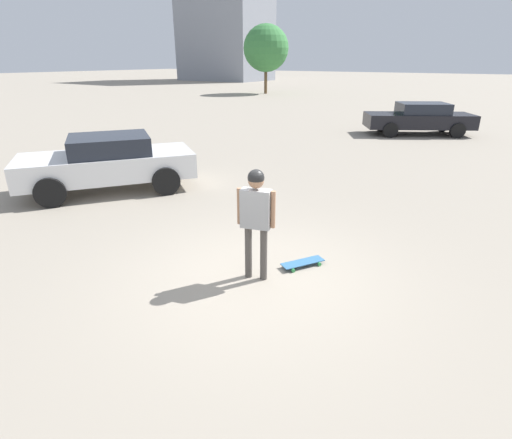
# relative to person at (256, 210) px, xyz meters

# --- Properties ---
(ground_plane) EXTENTS (220.00, 220.00, 0.00)m
(ground_plane) POSITION_rel_person_xyz_m (0.00, 0.00, -1.16)
(ground_plane) COLOR gray
(person) EXTENTS (0.32, 0.58, 1.79)m
(person) POSITION_rel_person_xyz_m (0.00, 0.00, 0.00)
(person) COLOR #4C4742
(person) RESTS_ON ground_plane
(skateboard) EXTENTS (0.76, 0.59, 0.08)m
(skateboard) POSITION_rel_person_xyz_m (-0.76, 0.46, -1.10)
(skateboard) COLOR #336693
(skateboard) RESTS_ON ground_plane
(car_parked_near) EXTENTS (4.60, 4.06, 1.45)m
(car_parked_near) POSITION_rel_person_xyz_m (-1.78, -5.80, -0.39)
(car_parked_near) COLOR silver
(car_parked_near) RESTS_ON ground_plane
(car_parked_far) EXTENTS (3.93, 4.99, 1.43)m
(car_parked_far) POSITION_rel_person_xyz_m (-15.22, -0.88, -0.41)
(car_parked_far) COLOR black
(car_parked_far) RESTS_ON ground_plane
(building_block_distant) EXTENTS (9.46, 13.51, 20.78)m
(building_block_distant) POSITION_rel_person_xyz_m (-52.19, -39.94, 9.23)
(building_block_distant) COLOR gray
(building_block_distant) RESTS_ON ground_plane
(tree_distant) EXTENTS (4.48, 4.48, 6.54)m
(tree_distant) POSITION_rel_person_xyz_m (-31.78, -19.52, 3.13)
(tree_distant) COLOR brown
(tree_distant) RESTS_ON ground_plane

